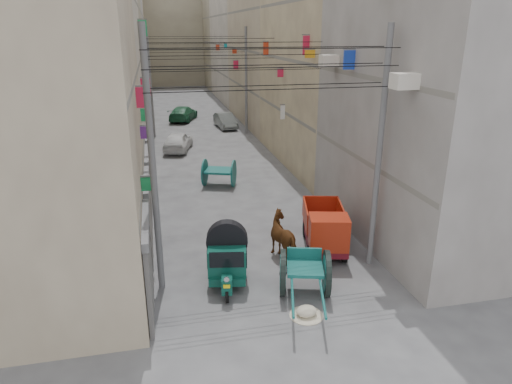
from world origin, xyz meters
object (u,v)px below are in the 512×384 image
object	(u,v)px
horse	(286,237)
distant_car_grey	(225,121)
tonga_cart	(305,272)
distant_car_white	(178,141)
second_cart	(219,172)
auto_rickshaw	(227,255)
distant_car_green	(183,113)
mini_truck	(326,232)
feed_sack	(306,311)

from	to	relation	value
horse	distant_car_grey	world-z (taller)	horse
tonga_cart	distant_car_white	distance (m)	19.12
second_cart	auto_rickshaw	bearing A→B (deg)	-76.68
auto_rickshaw	distant_car_white	distance (m)	17.69
second_cart	distant_car_green	distance (m)	18.93
tonga_cart	mini_truck	bearing A→B (deg)	72.28
second_cart	horse	bearing A→B (deg)	-62.09
auto_rickshaw	tonga_cart	size ratio (longest dim) A/B	0.70
tonga_cart	second_cart	distance (m)	10.97
distant_car_green	distant_car_white	bearing A→B (deg)	103.58
tonga_cart	distant_car_green	size ratio (longest dim) A/B	0.78
feed_sack	distant_car_white	world-z (taller)	distant_car_white
distant_car_white	distant_car_grey	xyz separation A→B (m)	(4.31, 6.87, -0.05)
auto_rickshaw	distant_car_grey	bearing A→B (deg)	91.51
auto_rickshaw	feed_sack	distance (m)	3.15
distant_car_green	mini_truck	bearing A→B (deg)	116.14
tonga_cart	mini_truck	world-z (taller)	mini_truck
tonga_cart	distant_car_grey	size ratio (longest dim) A/B	0.93
auto_rickshaw	second_cart	world-z (taller)	auto_rickshaw
auto_rickshaw	horse	xyz separation A→B (m)	(2.31, 1.18, -0.15)
feed_sack	distant_car_grey	distance (m)	26.98
second_cart	feed_sack	world-z (taller)	second_cart
auto_rickshaw	distant_car_grey	size ratio (longest dim) A/B	0.65
distant_car_white	distant_car_green	xyz separation A→B (m)	(1.09, 10.92, -0.01)
tonga_cart	horse	bearing A→B (deg)	102.74
distant_car_green	distant_car_grey	bearing A→B (deg)	147.79
tonga_cart	second_cart	bearing A→B (deg)	111.00
second_cart	feed_sack	xyz separation A→B (m)	(0.80, -12.04, -0.61)
mini_truck	distant_car_white	world-z (taller)	mini_truck
tonga_cart	distant_car_green	xyz separation A→B (m)	(-1.67, 29.83, -0.12)
feed_sack	distant_car_white	size ratio (longest dim) A/B	0.16
horse	distant_car_green	size ratio (longest dim) A/B	0.43
feed_sack	distant_car_white	bearing A→B (deg)	97.02
auto_rickshaw	mini_truck	distance (m)	4.02
distant_car_white	distant_car_grey	bearing A→B (deg)	-107.85
tonga_cart	feed_sack	bearing A→B (deg)	-89.48
second_cart	mini_truck	bearing A→B (deg)	-52.34
tonga_cart	distant_car_grey	xyz separation A→B (m)	(1.54, 25.79, -0.15)
feed_sack	distant_car_grey	size ratio (longest dim) A/B	0.17
second_cart	horse	size ratio (longest dim) A/B	1.05
second_cart	feed_sack	size ratio (longest dim) A/B	3.29
second_cart	distant_car_white	xyz separation A→B (m)	(-1.67, 8.00, -0.11)
feed_sack	auto_rickshaw	bearing A→B (deg)	128.88
horse	feed_sack	bearing A→B (deg)	67.47
distant_car_white	distant_car_green	bearing A→B (deg)	-81.49
auto_rickshaw	second_cart	size ratio (longest dim) A/B	1.19
auto_rickshaw	tonga_cart	world-z (taller)	auto_rickshaw
auto_rickshaw	horse	size ratio (longest dim) A/B	1.25
distant_car_white	horse	bearing A→B (deg)	114.09
horse	distant_car_grey	distance (m)	23.42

